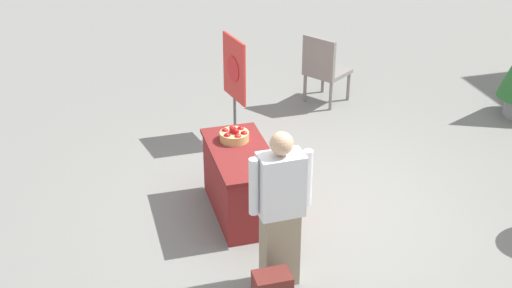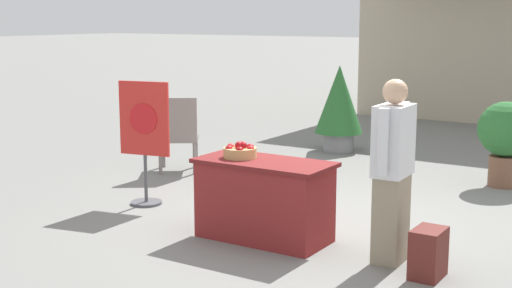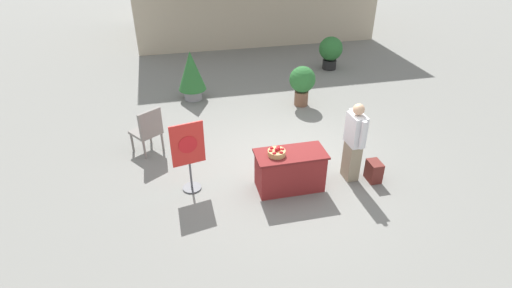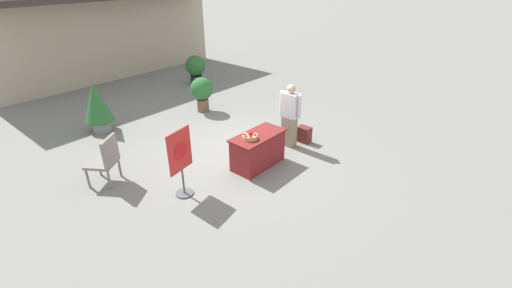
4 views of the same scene
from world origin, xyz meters
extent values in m
plane|color=slate|center=(0.00, 0.00, 0.00)|extent=(120.00, 120.00, 0.00)
cube|color=maroon|center=(-0.14, -0.75, 0.37)|extent=(1.25, 0.61, 0.74)
cube|color=maroon|center=(-0.14, -0.75, 0.76)|extent=(1.33, 0.64, 0.04)
cylinder|color=tan|center=(-0.42, -0.76, 0.83)|extent=(0.33, 0.33, 0.10)
sphere|color=red|center=(-0.31, -0.74, 0.87)|extent=(0.08, 0.08, 0.08)
sphere|color=#A30F14|center=(-0.36, -0.66, 0.87)|extent=(0.08, 0.08, 0.08)
sphere|color=#A30F14|center=(-0.49, -0.67, 0.87)|extent=(0.08, 0.08, 0.08)
sphere|color=red|center=(-0.53, -0.75, 0.87)|extent=(0.08, 0.08, 0.08)
sphere|color=red|center=(-0.49, -0.85, 0.87)|extent=(0.08, 0.08, 0.08)
sphere|color=#A30F14|center=(-0.36, -0.85, 0.87)|extent=(0.08, 0.08, 0.08)
sphere|color=#A30F14|center=(-0.41, -0.76, 0.91)|extent=(0.08, 0.08, 0.08)
sphere|color=#A30F14|center=(-0.42, -0.77, 0.91)|extent=(0.08, 0.08, 0.08)
sphere|color=#A30F14|center=(-0.39, -0.75, 0.91)|extent=(0.08, 0.08, 0.08)
cube|color=gray|center=(1.14, -0.70, 0.39)|extent=(0.25, 0.35, 0.79)
cube|color=silver|center=(1.14, -0.70, 1.09)|extent=(0.28, 0.43, 0.62)
sphere|color=tan|center=(1.14, -0.70, 1.52)|extent=(0.22, 0.22, 0.22)
cylinder|color=silver|center=(1.15, -0.96, 1.12)|extent=(0.09, 0.09, 0.57)
cylinder|color=silver|center=(1.13, -0.44, 1.12)|extent=(0.09, 0.09, 0.57)
cylinder|color=#4C4C51|center=(-1.99, -0.37, 0.01)|extent=(0.36, 0.36, 0.03)
cylinder|color=#4C4C51|center=(-1.99, -0.37, 0.31)|extent=(0.04, 0.04, 0.55)
cube|color=red|center=(-1.99, -0.37, 1.00)|extent=(0.62, 0.15, 0.85)
cylinder|color=red|center=(-1.99, -0.39, 1.00)|extent=(0.34, 0.08, 0.35)
cylinder|color=gray|center=(-3.14, 1.32, 0.22)|extent=(0.05, 0.05, 0.44)
cylinder|color=gray|center=(-2.76, 1.59, 0.22)|extent=(0.05, 0.05, 0.44)
cylinder|color=gray|center=(-2.88, 0.94, 0.22)|extent=(0.05, 0.05, 0.44)
cylinder|color=gray|center=(-2.49, 1.20, 0.22)|extent=(0.05, 0.05, 0.44)
cube|color=gray|center=(-2.82, 1.26, 0.47)|extent=(0.77, 0.77, 0.06)
cube|color=gray|center=(-2.68, 1.06, 0.78)|extent=(0.49, 0.36, 0.56)
camera|label=1|loc=(6.48, -2.40, 4.43)|focal=50.00mm
camera|label=2|loc=(3.40, -6.44, 2.16)|focal=50.00mm
camera|label=3|loc=(-2.17, -6.69, 4.74)|focal=28.00mm
camera|label=4|loc=(-5.37, -5.20, 4.12)|focal=24.00mm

